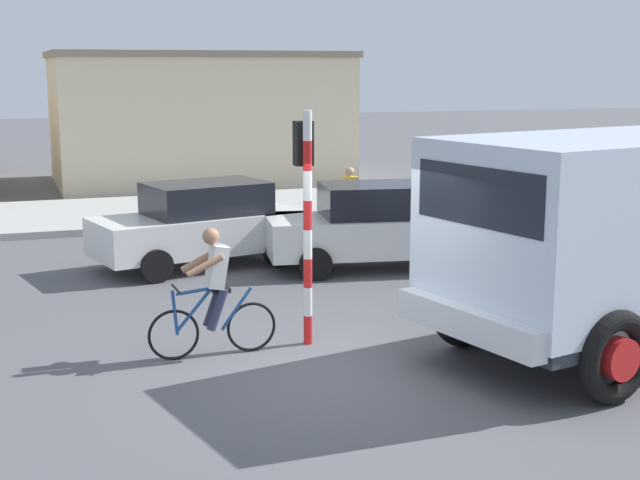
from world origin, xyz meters
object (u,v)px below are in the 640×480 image
Objects in this scene: traffic_light_pole at (306,195)px; car_red_near at (375,225)px; car_white_mid at (538,196)px; car_far_side at (202,224)px; cyclist at (213,292)px; pedestrian_near_kerb at (350,202)px; truck_foreground at (625,229)px.

traffic_light_pole reaches higher than car_red_near.
car_white_mid is 8.18m from car_far_side.
cyclist is 1.07× the size of pedestrian_near_kerb.
truck_foreground is 3.36× the size of cyclist.
traffic_light_pole reaches higher than truck_foreground.
cyclist reaches higher than car_white_mid.
car_red_near is 1.05× the size of car_white_mid.
car_white_mid is at bearing 25.06° from car_red_near.
truck_foreground reaches higher than car_far_side.
car_far_side is at bearing 79.74° from cyclist.
pedestrian_near_kerb is (3.24, 6.79, -1.22)m from traffic_light_pole.
traffic_light_pole is 10.16m from car_white_mid.
cyclist is 0.40× the size of car_far_side.
car_white_mid is (3.95, 8.21, -0.85)m from truck_foreground.
car_far_side is at bearing 120.36° from truck_foreground.
traffic_light_pole is at bearing -86.31° from car_far_side.
traffic_light_pole reaches higher than car_far_side.
truck_foreground is at bearing -24.99° from traffic_light_pole.
cyclist is (-5.16, 1.60, -0.80)m from truck_foreground.
traffic_light_pole is 0.76× the size of car_red_near.
truck_foreground is 4.23m from traffic_light_pole.
car_white_mid is at bearing 39.65° from traffic_light_pole.
cyclist is 5.59m from car_far_side.
traffic_light_pole is 5.05m from car_red_near.
car_red_near is 2.61× the size of pedestrian_near_kerb.
pedestrian_near_kerb is at bearing 56.70° from cyclist.
pedestrian_near_kerb reaches higher than car_far_side.
cyclist is 8.33m from pedestrian_near_kerb.
cyclist is at bearing -123.30° from pedestrian_near_kerb.
truck_foreground is 3.59× the size of pedestrian_near_kerb.
traffic_light_pole is 5.48m from car_far_side.
pedestrian_near_kerb is (-4.53, 0.35, 0.03)m from car_white_mid.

